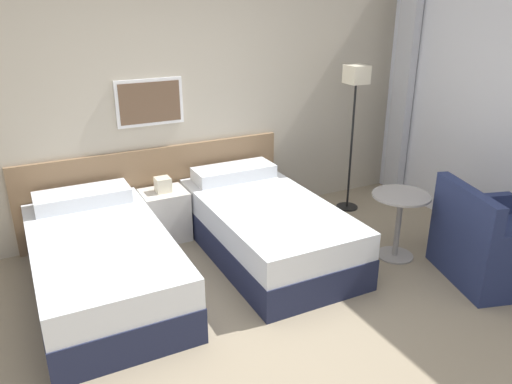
{
  "coord_description": "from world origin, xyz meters",
  "views": [
    {
      "loc": [
        -1.52,
        -2.56,
        2.25
      ],
      "look_at": [
        0.29,
        1.03,
        0.66
      ],
      "focal_mm": 35.0,
      "sensor_mm": 36.0,
      "label": 1
    }
  ],
  "objects_px": {
    "floor_lamp": "(355,95)",
    "armchair": "(494,248)",
    "bed_near_door": "(102,263)",
    "bed_near_window": "(266,227)",
    "nightstand": "(165,214)",
    "side_table": "(399,213)"
  },
  "relations": [
    {
      "from": "side_table",
      "to": "armchair",
      "type": "bearing_deg",
      "value": -54.29
    },
    {
      "from": "bed_near_window",
      "to": "armchair",
      "type": "height_order",
      "value": "armchair"
    },
    {
      "from": "floor_lamp",
      "to": "side_table",
      "type": "height_order",
      "value": "floor_lamp"
    },
    {
      "from": "floor_lamp",
      "to": "side_table",
      "type": "xyz_separation_m",
      "value": [
        -0.28,
        -1.12,
        -0.84
      ]
    },
    {
      "from": "bed_near_door",
      "to": "floor_lamp",
      "type": "bearing_deg",
      "value": 10.59
    },
    {
      "from": "armchair",
      "to": "side_table",
      "type": "bearing_deg",
      "value": 52.1
    },
    {
      "from": "floor_lamp",
      "to": "armchair",
      "type": "distance_m",
      "value": 2.04
    },
    {
      "from": "bed_near_window",
      "to": "armchair",
      "type": "bearing_deg",
      "value": -39.61
    },
    {
      "from": "bed_near_door",
      "to": "bed_near_window",
      "type": "xyz_separation_m",
      "value": [
        1.48,
        0.0,
        0.0
      ]
    },
    {
      "from": "side_table",
      "to": "armchair",
      "type": "xyz_separation_m",
      "value": [
        0.47,
        -0.65,
        -0.16
      ]
    },
    {
      "from": "floor_lamp",
      "to": "bed_near_door",
      "type": "bearing_deg",
      "value": -169.41
    },
    {
      "from": "nightstand",
      "to": "armchair",
      "type": "distance_m",
      "value": 2.97
    },
    {
      "from": "armchair",
      "to": "nightstand",
      "type": "bearing_deg",
      "value": 65.26
    },
    {
      "from": "floor_lamp",
      "to": "armchair",
      "type": "relative_size",
      "value": 1.56
    },
    {
      "from": "nightstand",
      "to": "side_table",
      "type": "height_order",
      "value": "nightstand"
    },
    {
      "from": "bed_near_door",
      "to": "bed_near_window",
      "type": "height_order",
      "value": "same"
    },
    {
      "from": "bed_near_door",
      "to": "side_table",
      "type": "xyz_separation_m",
      "value": [
        2.51,
        -0.6,
        0.17
      ]
    },
    {
      "from": "nightstand",
      "to": "armchair",
      "type": "xyz_separation_m",
      "value": [
        2.24,
        -1.96,
        0.01
      ]
    },
    {
      "from": "bed_near_door",
      "to": "floor_lamp",
      "type": "distance_m",
      "value": 3.02
    },
    {
      "from": "floor_lamp",
      "to": "side_table",
      "type": "distance_m",
      "value": 1.43
    },
    {
      "from": "bed_near_door",
      "to": "nightstand",
      "type": "height_order",
      "value": "bed_near_door"
    },
    {
      "from": "bed_near_door",
      "to": "armchair",
      "type": "distance_m",
      "value": 3.23
    }
  ]
}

